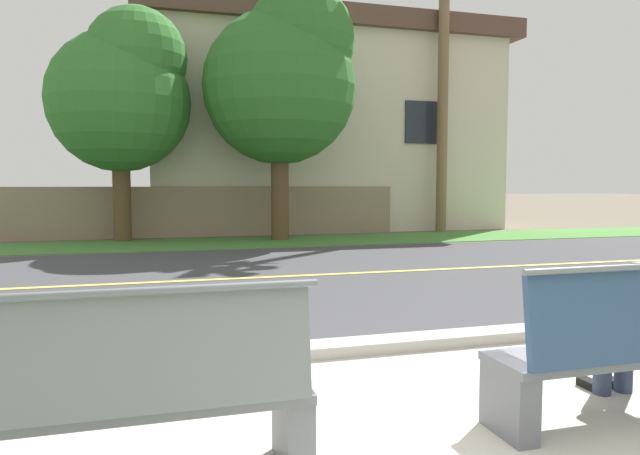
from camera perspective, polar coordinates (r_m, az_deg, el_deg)
name	(u,v)px	position (r m, az deg, el deg)	size (l,w,h in m)	color
ground_plane	(233,266)	(10.36, -8.73, -3.79)	(140.00, 140.00, 0.00)	#665B4C
curb_edge	(318,350)	(4.91, -0.18, -12.21)	(44.00, 0.30, 0.11)	#ADA89E
street_asphalt	(245,278)	(8.89, -7.50, -5.09)	(52.00, 8.00, 0.01)	#424247
road_centre_line	(245,278)	(8.89, -7.50, -5.06)	(48.00, 0.14, 0.01)	#E0CC4C
far_verge_grass	(212,243)	(14.33, -10.76, -1.55)	(48.00, 2.80, 0.02)	#478438
bench_left	(123,403)	(2.87, -19.14, -16.27)	(1.77, 0.48, 1.01)	slate
bench_right	(635,352)	(3.96, 29.02, -10.84)	(1.77, 0.48, 1.01)	slate
shade_tree_far_left	(124,91)	(15.50, -19.10, 12.81)	(3.55, 3.55, 5.86)	brown
shade_tree_left	(285,76)	(15.19, -3.56, 14.91)	(3.96, 3.96, 6.54)	brown
garden_wall	(170,212)	(16.23, -14.86, 1.51)	(13.00, 0.36, 1.40)	gray
house_across_street	(316,129)	(20.24, -0.45, 9.88)	(12.05, 6.91, 6.74)	beige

